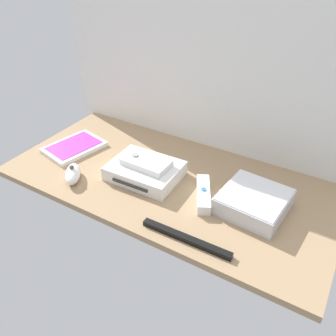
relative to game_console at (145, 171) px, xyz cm
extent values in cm
cube|color=#9E7F5B|center=(6.60, 2.70, -3.20)|extent=(100.00, 48.00, 2.00)
cube|color=white|center=(6.60, 27.30, 29.80)|extent=(110.00, 1.20, 64.00)
cube|color=white|center=(0.00, 0.03, 0.00)|extent=(21.49, 16.65, 4.40)
cube|color=#2D2D2D|center=(0.25, -8.16, 0.00)|extent=(12.01, 0.97, 0.80)
cube|color=silver|center=(33.52, 2.53, 0.30)|extent=(18.34, 18.34, 5.00)
cube|color=silver|center=(33.52, 2.53, 2.95)|extent=(17.61, 17.61, 0.30)
cube|color=white|center=(-30.21, 0.98, -1.50)|extent=(17.31, 21.45, 1.40)
cube|color=#B233B2|center=(-30.21, 0.98, -0.72)|extent=(14.36, 18.33, 0.16)
cube|color=white|center=(19.91, -0.15, -0.70)|extent=(10.05, 14.78, 3.00)
cylinder|color=#387FDB|center=(19.91, -0.15, 1.00)|extent=(1.40, 1.40, 0.40)
ellipsoid|color=white|center=(-18.01, -12.29, -0.20)|extent=(9.57, 10.62, 4.00)
sphere|color=#4C4C4C|center=(-18.01, -12.29, 2.20)|extent=(1.40, 1.40, 1.40)
cube|color=white|center=(0.47, 0.20, 3.20)|extent=(14.56, 8.30, 2.00)
cylinder|color=#99999E|center=(-3.53, 0.28, 4.40)|extent=(2.04, 2.04, 0.40)
cube|color=black|center=(23.48, -16.95, -1.50)|extent=(24.03, 2.24, 1.40)
camera|label=1|loc=(50.69, -71.03, 61.46)|focal=37.36mm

